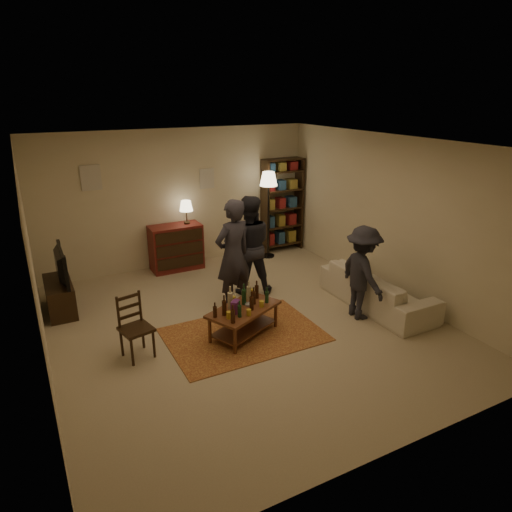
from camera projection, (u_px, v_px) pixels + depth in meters
floor at (246, 324)px, 6.96m from camera, size 6.00×6.00×0.00m
room_shell at (144, 178)px, 8.54m from camera, size 6.00×6.00×6.00m
rug at (244, 334)px, 6.66m from camera, size 2.20×1.50×0.01m
coffee_table at (243, 311)px, 6.52m from camera, size 1.21×0.97×0.78m
dining_chair at (134, 324)px, 6.01m from camera, size 0.46×0.46×0.89m
tv_stand at (59, 289)px, 7.27m from camera, size 0.40×1.00×1.06m
dresser at (177, 246)px, 8.97m from camera, size 1.00×0.50×1.36m
bookshelf at (282, 204)px, 9.89m from camera, size 0.90×0.34×2.02m
floor_lamp at (268, 185)px, 9.27m from camera, size 0.36×0.36×1.81m
sofa at (377, 289)px, 7.47m from camera, size 0.81×2.08×0.61m
person_left at (233, 255)px, 7.21m from camera, size 0.75×0.58×1.81m
person_right at (248, 245)px, 7.79m from camera, size 1.02×0.90×1.73m
person_by_sofa at (362, 273)px, 6.96m from camera, size 0.65×1.01×1.48m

